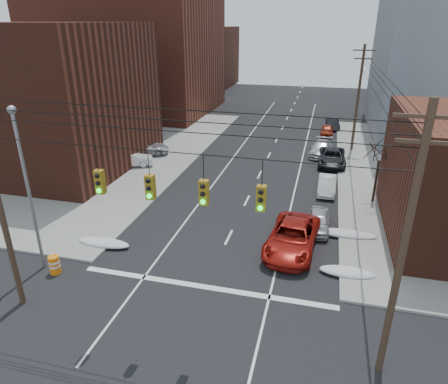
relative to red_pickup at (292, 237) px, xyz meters
The scene contains 25 objects.
sidewalk_nw 34.80m from the red_pickup, 153.55° to the left, with size 40.00×40.00×0.15m, color gray.
building_brick_tall 48.21m from the red_pickup, 127.64° to the left, with size 24.00×20.00×30.00m, color brown.
building_brick_near 28.74m from the red_pickup, 158.13° to the left, with size 20.00×16.00×13.00m, color #4E2317.
building_brick_far 69.58m from the red_pickup, 115.76° to the left, with size 22.00×18.00×12.00m, color #4E2317.
building_glass 62.60m from the red_pickup, 71.26° to the left, with size 20.00×18.00×22.00m, color gray.
utility_pole_right 10.75m from the red_pickup, 62.92° to the right, with size 2.20×0.28×11.00m.
utility_pole_far 23.44m from the red_pickup, 79.06° to the left, with size 2.20×0.28×11.00m.
traffic_signals 11.36m from the red_pickup, 115.42° to the right, with size 17.00×0.42×2.02m.
street_light 15.45m from the red_pickup, 158.05° to the right, with size 0.44×0.44×9.32m.
bare_tree 10.19m from the red_pickup, 57.40° to the left, with size 2.09×2.20×4.93m.
snow_nw 11.84m from the red_pickup, 167.78° to the right, with size 3.50×1.08×0.42m, color silver.
snow_ne 3.87m from the red_pickup, 31.66° to the right, with size 3.00×1.08×0.42m, color silver.
snow_east_far 4.15m from the red_pickup, 37.55° to the left, with size 4.00×1.08×0.42m, color silver.
red_pickup is the anchor object (origin of this frame).
parked_car_a 3.39m from the red_pickup, 64.32° to the left, with size 1.51×3.76×1.28m, color silver.
parked_car_b 9.99m from the red_pickup, 78.97° to the left, with size 1.40×4.01×1.32m, color silver.
parked_car_c 17.13m from the red_pickup, 82.46° to the left, with size 2.56×5.56×1.55m, color black.
parked_car_d 19.96m from the red_pickup, 86.76° to the left, with size 2.01×4.95×1.44m, color #BBBBC0.
parked_car_e 28.21m from the red_pickup, 86.76° to the left, with size 1.49×3.72×1.27m, color maroon.
parked_car_f 31.95m from the red_pickup, 85.97° to the left, with size 1.41×4.04×1.33m, color black.
lot_car_a 20.10m from the red_pickup, 145.53° to the left, with size 1.47×4.21×1.39m, color silver.
lot_car_b 22.57m from the red_pickup, 138.11° to the left, with size 2.32×5.03×1.40m, color silver.
lot_car_c 23.39m from the red_pickup, 161.42° to the left, with size 2.04×5.02×1.46m, color black.
lot_car_d 30.01m from the red_pickup, 140.46° to the left, with size 1.78×4.43×1.51m, color silver.
construction_barrel 13.94m from the red_pickup, 155.24° to the right, with size 0.67×0.67×1.07m.
Camera 1 is at (5.39, -10.28, 13.09)m, focal length 32.00 mm.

